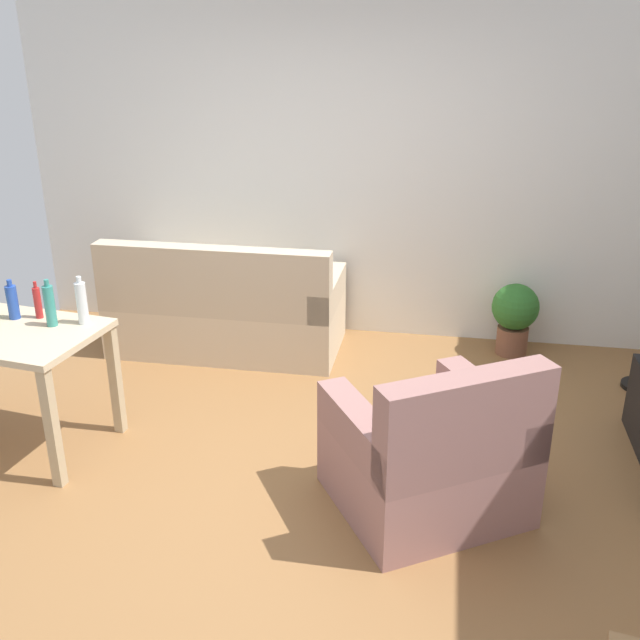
# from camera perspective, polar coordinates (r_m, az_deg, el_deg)

# --- Properties ---
(ground_plane) EXTENTS (5.20, 4.40, 0.02)m
(ground_plane) POSITION_cam_1_polar(r_m,az_deg,el_deg) (4.34, -2.51, -11.72)
(ground_plane) COLOR olive
(wall_rear) EXTENTS (5.20, 0.10, 2.70)m
(wall_rear) POSITION_cam_1_polar(r_m,az_deg,el_deg) (5.87, 1.99, 11.73)
(wall_rear) COLOR white
(wall_rear) RESTS_ON ground_plane
(couch) EXTENTS (1.77, 0.84, 0.92)m
(couch) POSITION_cam_1_polar(r_m,az_deg,el_deg) (5.76, -7.40, 0.56)
(couch) COLOR beige
(couch) RESTS_ON ground_plane
(potted_plant) EXTENTS (0.36, 0.36, 0.57)m
(potted_plant) POSITION_cam_1_polar(r_m,az_deg,el_deg) (5.83, 14.97, 0.45)
(potted_plant) COLOR brown
(potted_plant) RESTS_ON ground_plane
(armchair) EXTENTS (1.21, 1.19, 0.92)m
(armchair) POSITION_cam_1_polar(r_m,az_deg,el_deg) (3.90, 8.69, -10.53)
(armchair) COLOR #996B66
(armchair) RESTS_ON ground_plane
(bottle_blue) EXTENTS (0.07, 0.07, 0.25)m
(bottle_blue) POSITION_cam_1_polar(r_m,az_deg,el_deg) (4.74, -22.89, 1.33)
(bottle_blue) COLOR #2347A3
(bottle_blue) RESTS_ON desk
(bottle_red) EXTENTS (0.04, 0.04, 0.23)m
(bottle_red) POSITION_cam_1_polar(r_m,az_deg,el_deg) (4.69, -21.19, 1.31)
(bottle_red) COLOR #AD2323
(bottle_red) RESTS_ON desk
(bottle_tall) EXTENTS (0.06, 0.06, 0.29)m
(bottle_tall) POSITION_cam_1_polar(r_m,az_deg,el_deg) (4.53, -20.35, 1.08)
(bottle_tall) COLOR teal
(bottle_tall) RESTS_ON desk
(bottle_clear) EXTENTS (0.06, 0.06, 0.29)m
(bottle_clear) POSITION_cam_1_polar(r_m,az_deg,el_deg) (4.51, -18.11, 1.30)
(bottle_clear) COLOR silver
(bottle_clear) RESTS_ON desk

